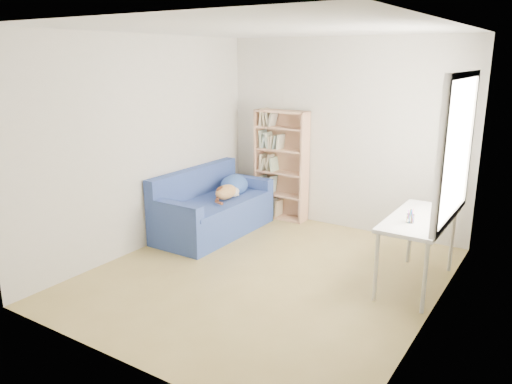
# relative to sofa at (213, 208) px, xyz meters

# --- Properties ---
(ground) EXTENTS (4.00, 4.00, 0.00)m
(ground) POSITION_rel_sofa_xyz_m (1.35, -0.81, -0.33)
(ground) COLOR olive
(ground) RESTS_ON ground
(room_shell) EXTENTS (3.54, 4.04, 2.62)m
(room_shell) POSITION_rel_sofa_xyz_m (1.45, -0.78, 1.30)
(room_shell) COLOR silver
(room_shell) RESTS_ON ground
(sofa) EXTENTS (0.84, 1.75, 0.87)m
(sofa) POSITION_rel_sofa_xyz_m (0.00, 0.00, 0.00)
(sofa) COLOR navy
(sofa) RESTS_ON ground
(bookshelf) EXTENTS (0.80, 0.25, 1.60)m
(bookshelf) POSITION_rel_sofa_xyz_m (0.46, 1.05, 0.41)
(bookshelf) COLOR tan
(bookshelf) RESTS_ON ground
(desk) EXTENTS (0.57, 1.24, 0.75)m
(desk) POSITION_rel_sofa_xyz_m (2.80, -0.17, 0.34)
(desk) COLOR silver
(desk) RESTS_ON ground
(pen_cup) EXTENTS (0.08, 0.08, 0.14)m
(pen_cup) POSITION_rel_sofa_xyz_m (2.76, -0.39, 0.47)
(pen_cup) COLOR white
(pen_cup) RESTS_ON desk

